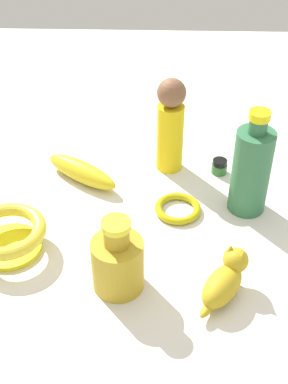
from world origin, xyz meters
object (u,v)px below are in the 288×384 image
banana (82,172)px  bowl (7,234)px  bangle (178,208)px  person_figure_adult (170,125)px  cat_figurine (225,280)px  nail_polish_jar (219,166)px  bottle_tall (251,169)px  bottle_short (118,261)px

banana → bowl: bearing=97.5°
bangle → person_figure_adult: person_figure_adult is taller
cat_figurine → nail_polish_jar: bearing=86.7°
cat_figurine → bangle: 0.23m
nail_polish_jar → bangle: bearing=-124.7°
nail_polish_jar → person_figure_adult: person_figure_adult is taller
bowl → bottle_tall: bearing=16.5°
bangle → bowl: (-0.33, -0.12, 0.03)m
banana → bottle_short: bearing=143.0°
person_figure_adult → banana: size_ratio=1.18×
nail_polish_jar → bowl: bearing=-148.3°
cat_figurine → bottle_short: bottle_short is taller
bangle → person_figure_adult: (-0.02, 0.16, 0.11)m
bottle_tall → person_figure_adult: size_ratio=1.03×
nail_polish_jar → banana: size_ratio=0.19×
cat_figurine → bottle_short: 0.19m
bangle → banana: 0.24m
banana → cat_figurine: bearing=166.5°
bangle → banana: bearing=154.7°
bottle_short → person_figure_adult: 0.38m
bowl → banana: (0.11, 0.22, -0.01)m
bottle_short → person_figure_adult: (0.09, 0.36, 0.06)m
cat_figurine → bottle_short: bearing=175.4°
bottle_tall → bangle: bottle_tall is taller
nail_polish_jar → bottle_short: bottle_short is taller
bottle_tall → cat_figurine: bottle_tall is taller
nail_polish_jar → bottle_short: bearing=-121.0°
bowl → bottle_short: 0.23m
bottle_tall → bowl: bearing=-163.5°
bottle_tall → cat_figurine: (-0.07, -0.24, -0.06)m
nail_polish_jar → banana: bearing=-172.7°
bottle_short → banana: bearing=108.6°
banana → bangle: bearing=-171.0°
banana → nail_polish_jar: bearing=-138.3°
bottle_tall → bangle: 0.17m
nail_polish_jar → cat_figurine: bearing=-93.3°
cat_figurine → person_figure_adult: 0.40m
bottle_short → bowl: bearing=158.7°
bangle → bowl: bearing=-159.6°
bangle → banana: size_ratio=0.51×
bowl → bottle_short: bearing=-21.3°
person_figure_adult → bangle: bearing=-83.7°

